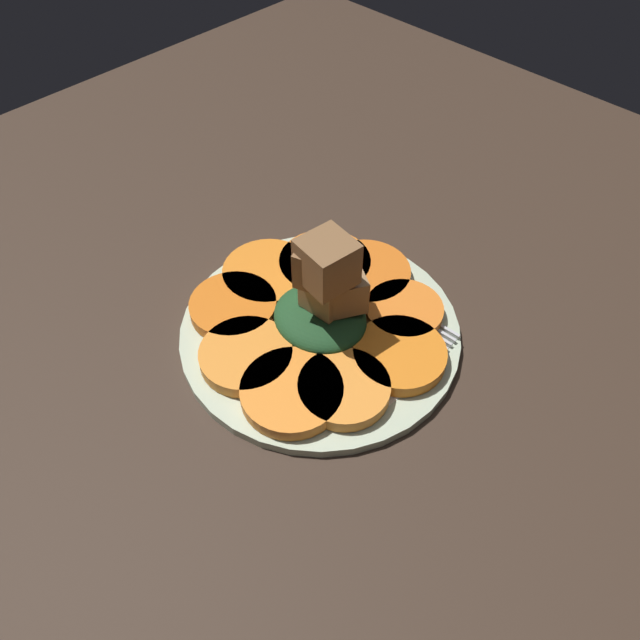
# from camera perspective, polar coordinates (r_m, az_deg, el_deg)

# --- Properties ---
(table_slab) EXTENTS (1.20, 1.20, 0.02)m
(table_slab) POSITION_cam_1_polar(r_m,az_deg,el_deg) (0.61, -0.00, -1.91)
(table_slab) COLOR #38281E
(table_slab) RESTS_ON ground
(plate) EXTENTS (0.27, 0.27, 0.01)m
(plate) POSITION_cam_1_polar(r_m,az_deg,el_deg) (0.60, -0.00, -0.99)
(plate) COLOR beige
(plate) RESTS_ON table_slab
(carrot_slice_0) EXTENTS (0.08, 0.08, 0.01)m
(carrot_slice_0) POSITION_cam_1_polar(r_m,az_deg,el_deg) (0.55, 2.21, -6.26)
(carrot_slice_0) COLOR orange
(carrot_slice_0) RESTS_ON plate
(carrot_slice_1) EXTENTS (0.09, 0.09, 0.01)m
(carrot_slice_1) POSITION_cam_1_polar(r_m,az_deg,el_deg) (0.57, 7.28, -3.16)
(carrot_slice_1) COLOR orange
(carrot_slice_1) RESTS_ON plate
(carrot_slice_2) EXTENTS (0.08, 0.08, 0.01)m
(carrot_slice_2) POSITION_cam_1_polar(r_m,az_deg,el_deg) (0.61, 7.68, 0.81)
(carrot_slice_2) COLOR orange
(carrot_slice_2) RESTS_ON plate
(carrot_slice_3) EXTENTS (0.09, 0.09, 0.01)m
(carrot_slice_3) POSITION_cam_1_polar(r_m,az_deg,el_deg) (0.64, 4.21, 4.22)
(carrot_slice_3) COLOR orange
(carrot_slice_3) RESTS_ON plate
(carrot_slice_4) EXTENTS (0.10, 0.10, 0.01)m
(carrot_slice_4) POSITION_cam_1_polar(r_m,az_deg,el_deg) (0.65, 0.45, 5.12)
(carrot_slice_4) COLOR orange
(carrot_slice_4) RESTS_ON plate
(carrot_slice_5) EXTENTS (0.09, 0.09, 0.01)m
(carrot_slice_5) POSITION_cam_1_polar(r_m,az_deg,el_deg) (0.64, -4.80, 4.26)
(carrot_slice_5) COLOR orange
(carrot_slice_5) RESTS_ON plate
(carrot_slice_6) EXTENTS (0.09, 0.09, 0.01)m
(carrot_slice_6) POSITION_cam_1_polar(r_m,az_deg,el_deg) (0.61, -7.94, 1.23)
(carrot_slice_6) COLOR orange
(carrot_slice_6) RESTS_ON plate
(carrot_slice_7) EXTENTS (0.09, 0.09, 0.01)m
(carrot_slice_7) POSITION_cam_1_polar(r_m,az_deg,el_deg) (0.57, -6.79, -3.23)
(carrot_slice_7) COLOR orange
(carrot_slice_7) RESTS_ON plate
(carrot_slice_8) EXTENTS (0.09, 0.09, 0.01)m
(carrot_slice_8) POSITION_cam_1_polar(r_m,az_deg,el_deg) (0.55, -2.60, -6.57)
(carrot_slice_8) COLOR orange
(carrot_slice_8) RESTS_ON plate
(center_pile) EXTENTS (0.09, 0.09, 0.11)m
(center_pile) POSITION_cam_1_polar(r_m,az_deg,el_deg) (0.57, 0.34, 2.19)
(center_pile) COLOR #1E4723
(center_pile) RESTS_ON plate
(fork) EXTENTS (0.19, 0.03, 0.00)m
(fork) POSITION_cam_1_polar(r_m,az_deg,el_deg) (0.62, 5.14, 2.08)
(fork) COLOR silver
(fork) RESTS_ON plate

